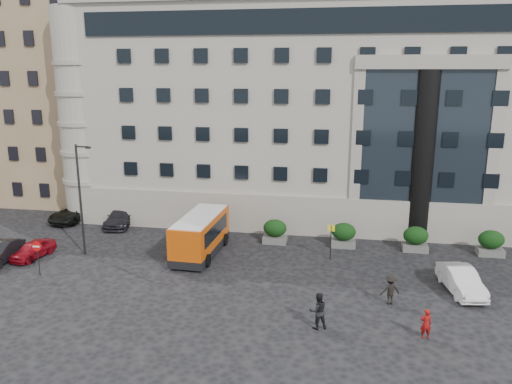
% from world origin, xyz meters
% --- Properties ---
extents(ground, '(120.00, 120.00, 0.00)m').
position_xyz_m(ground, '(0.00, 0.00, 0.00)').
color(ground, black).
rests_on(ground, ground).
extents(civic_building, '(44.00, 24.00, 18.00)m').
position_xyz_m(civic_building, '(6.00, 22.00, 9.00)').
color(civic_building, '#A29A8F').
rests_on(civic_building, ground).
extents(entrance_column, '(1.80, 1.80, 13.00)m').
position_xyz_m(entrance_column, '(12.00, 10.30, 6.50)').
color(entrance_column, black).
rests_on(entrance_column, ground).
extents(apartment_near, '(14.00, 14.00, 20.00)m').
position_xyz_m(apartment_near, '(-24.00, 20.00, 10.00)').
color(apartment_near, '#8A7250').
rests_on(apartment_near, ground).
extents(apartment_far, '(13.00, 13.00, 22.00)m').
position_xyz_m(apartment_far, '(-27.00, 38.00, 11.00)').
color(apartment_far, brown).
rests_on(apartment_far, ground).
extents(hedge_a, '(1.80, 1.26, 1.84)m').
position_xyz_m(hedge_a, '(-4.00, 7.80, 0.93)').
color(hedge_a, '#585856').
rests_on(hedge_a, ground).
extents(hedge_b, '(1.80, 1.26, 1.84)m').
position_xyz_m(hedge_b, '(1.20, 7.80, 0.93)').
color(hedge_b, '#585856').
rests_on(hedge_b, ground).
extents(hedge_c, '(1.80, 1.26, 1.84)m').
position_xyz_m(hedge_c, '(6.40, 7.80, 0.93)').
color(hedge_c, '#585856').
rests_on(hedge_c, ground).
extents(hedge_d, '(1.80, 1.26, 1.84)m').
position_xyz_m(hedge_d, '(11.60, 7.80, 0.93)').
color(hedge_d, '#585856').
rests_on(hedge_d, ground).
extents(hedge_e, '(1.80, 1.26, 1.84)m').
position_xyz_m(hedge_e, '(16.80, 7.80, 0.93)').
color(hedge_e, '#585856').
rests_on(hedge_e, ground).
extents(street_lamp, '(1.16, 0.18, 8.00)m').
position_xyz_m(street_lamp, '(-11.94, 3.00, 4.37)').
color(street_lamp, '#262628').
rests_on(street_lamp, ground).
extents(bus_stop_sign, '(0.50, 0.08, 2.52)m').
position_xyz_m(bus_stop_sign, '(5.50, 5.00, 1.73)').
color(bus_stop_sign, '#262628').
rests_on(bus_stop_sign, ground).
extents(no_entry_sign, '(0.64, 0.16, 2.32)m').
position_xyz_m(no_entry_sign, '(-13.00, -1.04, 1.65)').
color(no_entry_sign, '#262628').
rests_on(no_entry_sign, ground).
extents(minibus, '(2.85, 6.99, 2.88)m').
position_xyz_m(minibus, '(-3.73, 4.43, 1.59)').
color(minibus, '#C14609').
rests_on(minibus, ground).
extents(red_truck, '(2.76, 4.93, 2.52)m').
position_xyz_m(red_truck, '(-16.92, 18.35, 1.29)').
color(red_truck, maroon).
rests_on(red_truck, ground).
extents(parked_car_a, '(1.95, 3.77, 1.22)m').
position_xyz_m(parked_car_a, '(-15.25, 1.75, 0.61)').
color(parked_car_a, maroon).
rests_on(parked_car_a, ground).
extents(parked_car_b, '(1.86, 4.34, 1.39)m').
position_xyz_m(parked_car_b, '(-17.00, 0.64, 0.70)').
color(parked_car_b, black).
rests_on(parked_car_b, ground).
extents(parked_car_c, '(2.72, 5.15, 1.42)m').
position_xyz_m(parked_car_c, '(-12.41, 10.00, 0.71)').
color(parked_car_c, black).
rests_on(parked_car_c, ground).
extents(parked_car_d, '(3.14, 5.39, 1.41)m').
position_xyz_m(parked_car_d, '(-17.00, 10.51, 0.71)').
color(parked_car_d, black).
rests_on(parked_car_d, ground).
extents(white_taxi, '(2.32, 4.71, 1.48)m').
position_xyz_m(white_taxi, '(13.34, 1.00, 0.74)').
color(white_taxi, silver).
rests_on(white_taxi, ground).
extents(pedestrian_a, '(0.62, 0.46, 1.57)m').
position_xyz_m(pedestrian_a, '(10.42, -4.88, 0.78)').
color(pedestrian_a, maroon).
rests_on(pedestrian_a, ground).
extents(pedestrian_b, '(1.14, 1.02, 1.95)m').
position_xyz_m(pedestrian_b, '(5.12, -4.79, 0.98)').
color(pedestrian_b, black).
rests_on(pedestrian_b, ground).
extents(pedestrian_c, '(1.27, 0.97, 1.73)m').
position_xyz_m(pedestrian_c, '(9.01, -1.35, 0.86)').
color(pedestrian_c, black).
rests_on(pedestrian_c, ground).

